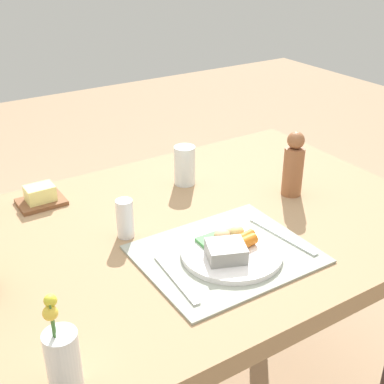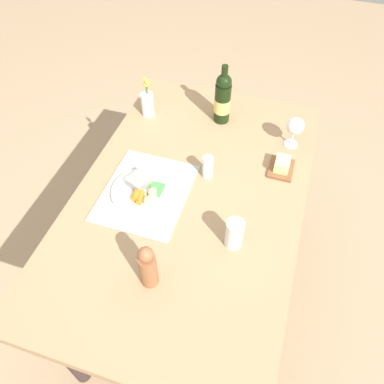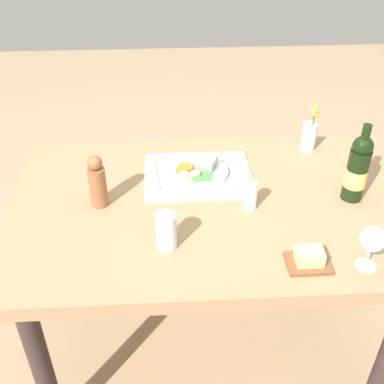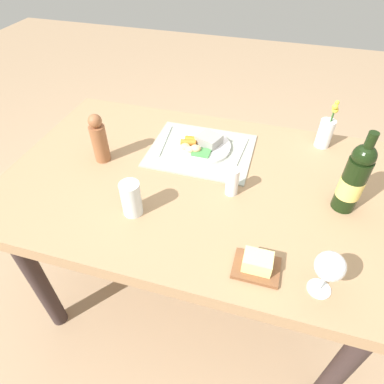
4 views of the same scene
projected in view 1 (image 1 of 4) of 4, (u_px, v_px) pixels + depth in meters
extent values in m
cube|color=#A07B56|center=(175.00, 237.00, 1.38)|extent=(1.44, 0.90, 0.05)
cylinder|color=#342726|center=(262.00, 238.00, 2.11)|extent=(0.07, 0.07, 0.73)
cube|color=#999E90|center=(226.00, 254.00, 1.26)|extent=(0.41, 0.34, 0.01)
cylinder|color=white|center=(232.00, 253.00, 1.25)|extent=(0.25, 0.25, 0.01)
cube|color=gray|center=(226.00, 251.00, 1.21)|extent=(0.11, 0.11, 0.04)
cylinder|color=orange|center=(246.00, 242.00, 1.25)|extent=(0.06, 0.03, 0.03)
cylinder|color=orange|center=(244.00, 238.00, 1.27)|extent=(0.06, 0.03, 0.02)
ellipsoid|color=#DBAE7A|center=(222.00, 235.00, 1.28)|extent=(0.04, 0.04, 0.03)
ellipsoid|color=#D9B683|center=(227.00, 232.00, 1.30)|extent=(0.04, 0.03, 0.02)
ellipsoid|color=#D5C274|center=(237.00, 231.00, 1.30)|extent=(0.04, 0.03, 0.03)
cube|color=#448C45|center=(212.00, 240.00, 1.27)|extent=(0.07, 0.06, 0.01)
cube|color=silver|center=(176.00, 279.00, 1.16)|extent=(0.03, 0.20, 0.00)
cube|color=silver|center=(282.00, 236.00, 1.32)|extent=(0.04, 0.22, 0.00)
cylinder|color=silver|center=(63.00, 360.00, 0.88)|extent=(0.06, 0.06, 0.12)
cylinder|color=#3F7233|center=(57.00, 344.00, 0.87)|extent=(0.00, 0.00, 0.18)
sphere|color=yellow|center=(50.00, 301.00, 0.82)|extent=(0.02, 0.02, 0.02)
cylinder|color=#3F7233|center=(57.00, 347.00, 0.85)|extent=(0.00, 0.00, 0.19)
sphere|color=yellow|center=(49.00, 300.00, 0.81)|extent=(0.02, 0.02, 0.02)
cylinder|color=#3F7233|center=(56.00, 352.00, 0.86)|extent=(0.00, 0.00, 0.16)
sphere|color=yellow|center=(50.00, 313.00, 0.82)|extent=(0.03, 0.03, 0.03)
cylinder|color=brown|center=(293.00, 171.00, 1.52)|extent=(0.06, 0.06, 0.15)
sphere|color=brown|center=(296.00, 140.00, 1.47)|extent=(0.05, 0.05, 0.05)
cylinder|color=silver|center=(185.00, 165.00, 1.59)|extent=(0.07, 0.07, 0.12)
cylinder|color=#A7D9CC|center=(185.00, 173.00, 1.60)|extent=(0.06, 0.06, 0.07)
cube|color=brown|center=(41.00, 202.00, 1.49)|extent=(0.13, 0.10, 0.01)
cube|color=#F1EC8A|center=(40.00, 193.00, 1.48)|extent=(0.08, 0.06, 0.04)
cylinder|color=white|center=(125.00, 218.00, 1.32)|extent=(0.04, 0.04, 0.10)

